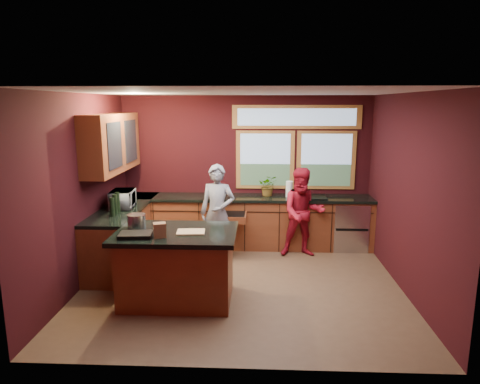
# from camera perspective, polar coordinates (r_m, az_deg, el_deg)

# --- Properties ---
(floor) EXTENTS (4.50, 4.50, 0.00)m
(floor) POSITION_cam_1_polar(r_m,az_deg,el_deg) (6.30, 0.18, -12.20)
(floor) COLOR brown
(floor) RESTS_ON ground
(room_shell) EXTENTS (4.52, 4.02, 2.71)m
(room_shell) POSITION_cam_1_polar(r_m,az_deg,el_deg) (6.18, -5.24, 4.65)
(room_shell) COLOR black
(room_shell) RESTS_ON ground
(back_counter) EXTENTS (4.50, 0.64, 0.93)m
(back_counter) POSITION_cam_1_polar(r_m,az_deg,el_deg) (7.74, 2.18, -3.97)
(back_counter) COLOR #5E2A16
(back_counter) RESTS_ON floor
(left_counter) EXTENTS (0.64, 2.30, 0.93)m
(left_counter) POSITION_cam_1_polar(r_m,az_deg,el_deg) (7.26, -15.15, -5.41)
(left_counter) COLOR #5E2A16
(left_counter) RESTS_ON floor
(island) EXTENTS (1.55, 1.05, 0.95)m
(island) POSITION_cam_1_polar(r_m,az_deg,el_deg) (5.72, -8.39, -9.69)
(island) COLOR #5E2A16
(island) RESTS_ON floor
(person_grey) EXTENTS (0.64, 0.48, 1.60)m
(person_grey) POSITION_cam_1_polar(r_m,az_deg,el_deg) (7.02, -3.02, -2.80)
(person_grey) COLOR slate
(person_grey) RESTS_ON floor
(person_red) EXTENTS (0.76, 0.60, 1.51)m
(person_red) POSITION_cam_1_polar(r_m,az_deg,el_deg) (7.27, 8.39, -2.73)
(person_red) COLOR maroon
(person_red) RESTS_ON floor
(microwave) EXTENTS (0.39, 0.53, 0.28)m
(microwave) POSITION_cam_1_polar(r_m,az_deg,el_deg) (7.03, -15.38, -0.91)
(microwave) COLOR #999999
(microwave) RESTS_ON left_counter
(potted_plant) EXTENTS (0.34, 0.29, 0.37)m
(potted_plant) POSITION_cam_1_polar(r_m,az_deg,el_deg) (7.64, 3.78, 0.85)
(potted_plant) COLOR #999999
(potted_plant) RESTS_ON back_counter
(paper_towel) EXTENTS (0.12, 0.12, 0.28)m
(paper_towel) POSITION_cam_1_polar(r_m,az_deg,el_deg) (7.62, 6.58, 0.40)
(paper_towel) COLOR white
(paper_towel) RESTS_ON back_counter
(cutting_board) EXTENTS (0.37, 0.28, 0.02)m
(cutting_board) POSITION_cam_1_polar(r_m,az_deg,el_deg) (5.48, -6.57, -5.32)
(cutting_board) COLOR tan
(cutting_board) RESTS_ON island
(stock_pot) EXTENTS (0.24, 0.24, 0.18)m
(stock_pot) POSITION_cam_1_polar(r_m,az_deg,el_deg) (5.81, -13.62, -3.77)
(stock_pot) COLOR #A7A7AB
(stock_pot) RESTS_ON island
(paper_bag) EXTENTS (0.18, 0.16, 0.18)m
(paper_bag) POSITION_cam_1_polar(r_m,az_deg,el_deg) (5.34, -10.66, -5.02)
(paper_bag) COLOR brown
(paper_bag) RESTS_ON island
(black_tray) EXTENTS (0.43, 0.32, 0.05)m
(black_tray) POSITION_cam_1_polar(r_m,az_deg,el_deg) (5.43, -13.73, -5.58)
(black_tray) COLOR black
(black_tray) RESTS_ON island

